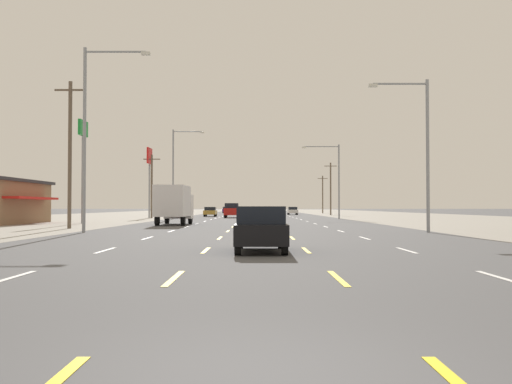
# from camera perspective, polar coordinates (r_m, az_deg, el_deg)

# --- Properties ---
(ground_plane) EXTENTS (572.00, 572.00, 0.00)m
(ground_plane) POSITION_cam_1_polar(r_m,az_deg,el_deg) (70.90, 0.06, -2.73)
(ground_plane) COLOR #4C4C4F
(lot_apron_left) EXTENTS (28.00, 440.00, 0.01)m
(lot_apron_left) POSITION_cam_1_polar(r_m,az_deg,el_deg) (75.10, -19.21, -2.58)
(lot_apron_left) COLOR gray
(lot_apron_left) RESTS_ON ground
(lot_apron_right) EXTENTS (28.00, 440.00, 0.01)m
(lot_apron_right) POSITION_cam_1_polar(r_m,az_deg,el_deg) (75.10, 19.32, -2.58)
(lot_apron_right) COLOR gray
(lot_apron_right) RESTS_ON ground
(lane_markings) EXTENTS (10.64, 227.60, 0.01)m
(lane_markings) POSITION_cam_1_polar(r_m,az_deg,el_deg) (109.39, 0.06, -2.29)
(lane_markings) COLOR white
(lane_markings) RESTS_ON ground
(signal_span_wire) EXTENTS (24.97, 0.52, 9.72)m
(signal_span_wire) POSITION_cam_1_polar(r_m,az_deg,el_deg) (13.48, 0.83, 17.19)
(signal_span_wire) COLOR brown
(signal_span_wire) RESTS_ON ground
(hatchback_center_turn_nearest) EXTENTS (1.72, 3.90, 1.54)m
(hatchback_center_turn_nearest) POSITION_cam_1_polar(r_m,az_deg,el_deg) (18.88, 0.56, -3.78)
(hatchback_center_turn_nearest) COLOR black
(hatchback_center_turn_nearest) RESTS_ON ground
(box_truck_far_left_near) EXTENTS (2.40, 7.20, 3.23)m
(box_truck_far_left_near) POSITION_cam_1_polar(r_m,az_deg,el_deg) (46.90, -8.34, -1.11)
(box_truck_far_left_near) COLOR white
(box_truck_far_left_near) RESTS_ON ground
(suv_inner_left_mid) EXTENTS (1.98, 4.90, 1.98)m
(suv_inner_left_mid) POSITION_cam_1_polar(r_m,az_deg,el_deg) (76.10, -2.44, -1.87)
(suv_inner_left_mid) COLOR red
(suv_inner_left_mid) RESTS_ON ground
(sedan_far_left_midfar) EXTENTS (1.80, 4.50, 1.46)m
(sedan_far_left_midfar) POSITION_cam_1_polar(r_m,az_deg,el_deg) (84.88, -4.65, -2.01)
(sedan_far_left_midfar) COLOR #B28C33
(sedan_far_left_midfar) RESTS_ON ground
(sedan_far_right_far) EXTENTS (1.80, 4.50, 1.46)m
(sedan_far_right_far) POSITION_cam_1_polar(r_m,az_deg,el_deg) (103.44, 3.82, -1.92)
(sedan_far_right_far) COLOR white
(sedan_far_right_far) RESTS_ON ground
(sedan_inner_left_farther) EXTENTS (1.80, 4.50, 1.46)m
(sedan_inner_left_farther) POSITION_cam_1_polar(r_m,az_deg,el_deg) (110.23, -1.77, -1.90)
(sedan_inner_left_farther) COLOR white
(sedan_inner_left_farther) RESTS_ON ground
(sedan_far_left_farthest) EXTENTS (1.80, 4.50, 1.46)m
(sedan_far_left_farthest) POSITION_cam_1_polar(r_m,az_deg,el_deg) (128.65, -2.98, -1.84)
(sedan_far_left_farthest) COLOR #4C196B
(sedan_far_left_farthest) RESTS_ON ground
(pole_sign_left_row_1) EXTENTS (0.24, 2.24, 9.33)m
(pole_sign_left_row_1) POSITION_cam_1_polar(r_m,az_deg,el_deg) (52.87, -17.27, 4.57)
(pole_sign_left_row_1) COLOR gray
(pole_sign_left_row_1) RESTS_ON ground
(pole_sign_left_row_2) EXTENTS (0.24, 2.74, 9.36)m
(pole_sign_left_row_2) POSITION_cam_1_polar(r_m,az_deg,el_deg) (75.80, -10.81, 2.94)
(pole_sign_left_row_2) COLOR gray
(pole_sign_left_row_2) RESTS_ON ground
(streetlight_left_row_0) EXTENTS (3.96, 0.26, 10.97)m
(streetlight_left_row_0) POSITION_cam_1_polar(r_m,az_deg,el_deg) (34.48, -16.56, 6.44)
(streetlight_left_row_0) COLOR gray
(streetlight_left_row_0) RESTS_ON ground
(streetlight_right_row_0) EXTENTS (3.58, 0.26, 9.06)m
(streetlight_right_row_0) POSITION_cam_1_polar(r_m,az_deg,el_deg) (34.36, 16.68, 4.73)
(streetlight_right_row_0) COLOR gray
(streetlight_right_row_0) RESTS_ON ground
(streetlight_left_row_1) EXTENTS (3.91, 0.26, 10.96)m
(streetlight_left_row_1) POSITION_cam_1_polar(r_m,az_deg,el_deg) (68.68, -8.16, 2.46)
(streetlight_left_row_1) COLOR gray
(streetlight_left_row_1) RESTS_ON ground
(streetlight_right_row_1) EXTENTS (4.61, 0.26, 9.12)m
(streetlight_right_row_1) POSITION_cam_1_polar(r_m,az_deg,el_deg) (68.61, 8.13, 1.73)
(streetlight_right_row_1) COLOR gray
(streetlight_right_row_1) RESTS_ON ground
(utility_pole_left_row_0) EXTENTS (2.20, 0.26, 10.27)m
(utility_pole_left_row_0) POSITION_cam_1_polar(r_m,az_deg,el_deg) (40.89, -18.49, 3.92)
(utility_pole_left_row_0) COLOR brown
(utility_pole_left_row_0) RESTS_ON ground
(utility_pole_left_row_1) EXTENTS (2.20, 0.26, 8.38)m
(utility_pole_left_row_1) POSITION_cam_1_polar(r_m,az_deg,el_deg) (74.51, -10.59, 0.72)
(utility_pole_left_row_1) COLOR brown
(utility_pole_left_row_1) RESTS_ON ground
(utility_pole_right_row_2) EXTENTS (2.20, 0.26, 9.29)m
(utility_pole_right_row_2) POSITION_cam_1_polar(r_m,az_deg,el_deg) (99.04, 7.72, 0.43)
(utility_pole_right_row_2) COLOR brown
(utility_pole_right_row_2) RESTS_ON ground
(utility_pole_right_row_3) EXTENTS (2.20, 0.26, 8.38)m
(utility_pole_right_row_3) POSITION_cam_1_polar(r_m,az_deg,el_deg) (124.50, 6.91, -0.17)
(utility_pole_right_row_3) COLOR brown
(utility_pole_right_row_3) RESTS_ON ground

